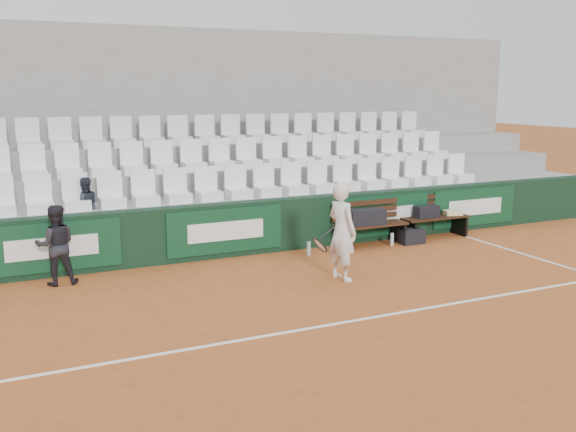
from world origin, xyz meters
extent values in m
plane|color=#AC5726|center=(0.00, 0.00, 0.00)|extent=(80.00, 80.00, 0.00)
cube|color=white|center=(0.00, 0.00, 0.00)|extent=(18.00, 0.06, 0.01)
cube|color=black|center=(0.00, 4.00, 0.50)|extent=(18.00, 0.30, 1.00)
cube|color=#0C381E|center=(-3.20, 3.83, 0.52)|extent=(2.20, 0.04, 0.82)
cube|color=#0C381E|center=(-0.20, 3.83, 0.52)|extent=(2.20, 0.04, 0.82)
cube|color=#0C381E|center=(3.20, 3.83, 0.52)|extent=(2.20, 0.04, 0.82)
cube|color=#0C381E|center=(5.60, 3.83, 0.52)|extent=(2.20, 0.04, 0.82)
cube|color=#989895|center=(0.00, 4.62, 0.50)|extent=(18.00, 0.95, 1.00)
cube|color=gray|center=(0.00, 5.58, 0.72)|extent=(18.00, 0.95, 1.45)
cube|color=gray|center=(0.00, 6.53, 0.95)|extent=(18.00, 0.95, 1.90)
cube|color=gray|center=(0.00, 7.15, 2.20)|extent=(18.00, 0.30, 4.40)
cube|color=white|center=(0.00, 4.45, 1.31)|extent=(11.90, 0.44, 0.63)
cube|color=white|center=(0.00, 5.40, 1.77)|extent=(11.90, 0.44, 0.63)
cube|color=silver|center=(0.00, 6.35, 2.21)|extent=(11.90, 0.44, 0.63)
cube|color=#371D10|center=(2.73, 3.51, 0.23)|extent=(1.50, 0.56, 0.45)
cube|color=black|center=(4.35, 3.59, 0.23)|extent=(1.50, 0.56, 0.45)
cube|color=black|center=(2.62, 3.49, 0.60)|extent=(0.76, 0.42, 0.31)
cube|color=black|center=(4.13, 3.60, 0.57)|extent=(0.52, 0.25, 0.24)
cube|color=beige|center=(4.80, 3.58, 0.50)|extent=(0.41, 0.34, 0.10)
cube|color=black|center=(3.59, 3.34, 0.15)|extent=(0.49, 0.30, 0.30)
cylinder|color=silver|center=(1.27, 3.35, 0.13)|extent=(0.08, 0.08, 0.27)
cylinder|color=silver|center=(3.14, 3.37, 0.13)|extent=(0.07, 0.07, 0.26)
imported|color=silver|center=(1.06, 1.76, 0.81)|extent=(0.50, 0.65, 1.61)
torus|color=black|center=(0.66, 1.76, 0.62)|extent=(0.19, 0.30, 0.26)
cylinder|color=black|center=(0.80, 1.76, 0.81)|extent=(0.26, 0.03, 0.20)
imported|color=black|center=(-3.17, 3.43, 0.64)|extent=(0.65, 0.52, 1.29)
imported|color=#202630|center=(-2.56, 4.50, 1.50)|extent=(0.51, 0.41, 1.01)
camera|label=1|loc=(-4.00, -7.04, 3.05)|focal=40.00mm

